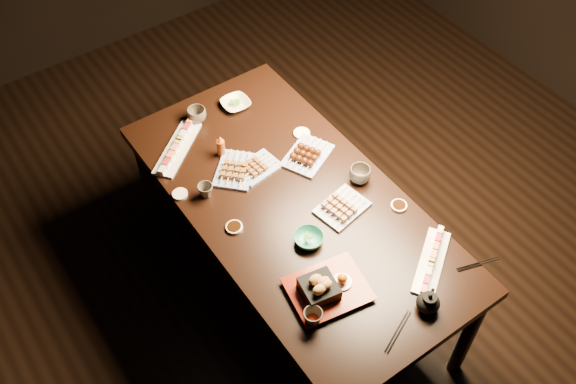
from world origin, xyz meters
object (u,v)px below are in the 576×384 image
object	(u,v)px
sushi_platter_near	(432,260)
edamame_bowl_green	(309,239)
teacup_far_right	(197,115)
yakitori_plate_right	(342,205)
teacup_mid_right	(360,175)
teapot	(429,301)
condiment_bottle	(221,146)
dining_table	(294,248)
yakitori_plate_center	(258,165)
sushi_platter_far	(177,146)
tempura_tray	(328,284)
edamame_bowl_cream	(236,104)
teacup_far_left	(206,191)
yakitori_plate_left	(235,167)
teacup_near_left	(313,318)

from	to	relation	value
sushi_platter_near	edamame_bowl_green	world-z (taller)	sushi_platter_near
edamame_bowl_green	teacup_far_right	distance (m)	0.94
yakitori_plate_right	teacup_mid_right	size ratio (longest dim) A/B	2.25
teacup_far_right	teapot	distance (m)	1.49
teacup_far_right	condiment_bottle	world-z (taller)	condiment_bottle
edamame_bowl_green	condiment_bottle	bearing A→B (deg)	93.32
teacup_far_right	dining_table	bearing A→B (deg)	-82.50
yakitori_plate_center	sushi_platter_far	bearing A→B (deg)	119.95
edamame_bowl_green	teacup_far_right	world-z (taller)	teacup_far_right
sushi_platter_near	teapot	distance (m)	0.22
edamame_bowl_green	tempura_tray	distance (m)	0.26
edamame_bowl_cream	teapot	bearing A→B (deg)	-90.18
yakitori_plate_right	teacup_far_right	xyz separation A→B (m)	(-0.25, 0.88, 0.01)
dining_table	yakitori_plate_center	world-z (taller)	yakitori_plate_center
teacup_mid_right	teacup_far_right	distance (m)	0.90
yakitori_plate_center	yakitori_plate_right	xyz separation A→B (m)	(0.18, -0.43, 0.00)
sushi_platter_far	teacup_far_left	size ratio (longest dim) A/B	5.30
yakitori_plate_right	teacup_far_left	xyz separation A→B (m)	(-0.46, 0.43, 0.00)
edamame_bowl_green	sushi_platter_near	bearing A→B (deg)	-47.13
yakitori_plate_center	edamame_bowl_green	xyz separation A→B (m)	(-0.06, -0.49, -0.01)
teapot	yakitori_plate_center	bearing A→B (deg)	68.52
tempura_tray	teacup_mid_right	bearing A→B (deg)	48.88
yakitori_plate_left	tempura_tray	world-z (taller)	tempura_tray
teacup_far_right	edamame_bowl_green	bearing A→B (deg)	-89.08
dining_table	edamame_bowl_green	xyz separation A→B (m)	(-0.08, -0.22, 0.40)
sushi_platter_near	yakitori_plate_left	size ratio (longest dim) A/B	1.47
teacup_far_right	condiment_bottle	size ratio (longest dim) A/B	0.78
teacup_far_left	teapot	distance (m)	1.11
yakitori_plate_center	yakitori_plate_left	bearing A→B (deg)	146.82
teacup_far_left	teacup_far_right	xyz separation A→B (m)	(0.22, 0.46, 0.01)
tempura_tray	teacup_far_left	size ratio (longest dim) A/B	4.44
sushi_platter_near	teacup_mid_right	size ratio (longest dim) A/B	3.43
edamame_bowl_cream	sushi_platter_near	bearing A→B (deg)	-83.03
condiment_bottle	teacup_far_left	bearing A→B (deg)	-137.09
dining_table	teacup_far_right	bearing A→B (deg)	89.51
edamame_bowl_cream	teacup_mid_right	distance (m)	0.80
yakitori_plate_right	edamame_bowl_green	distance (m)	0.24
dining_table	sushi_platter_near	bearing A→B (deg)	-73.16
yakitori_plate_right	edamame_bowl_cream	world-z (taller)	yakitori_plate_right
tempura_tray	teapot	world-z (taller)	tempura_tray
yakitori_plate_left	condiment_bottle	world-z (taller)	condiment_bottle
tempura_tray	teacup_mid_right	size ratio (longest dim) A/B	3.14
sushi_platter_far	teacup_mid_right	world-z (taller)	teacup_mid_right
yakitori_plate_center	teacup_far_left	bearing A→B (deg)	173.16
teacup_mid_right	teacup_far_right	xyz separation A→B (m)	(-0.42, 0.79, -0.00)
yakitori_plate_right	yakitori_plate_left	size ratio (longest dim) A/B	0.96
tempura_tray	teacup_far_right	bearing A→B (deg)	96.61
sushi_platter_far	yakitori_plate_left	world-z (taller)	yakitori_plate_left
sushi_platter_far	teacup_near_left	size ratio (longest dim) A/B	4.87
yakitori_plate_right	teapot	size ratio (longest dim) A/B	1.99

